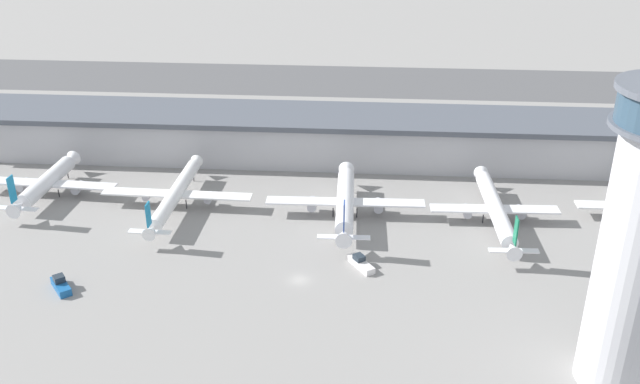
{
  "coord_description": "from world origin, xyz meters",
  "views": [
    {
      "loc": [
        14.53,
        -134.67,
        87.4
      ],
      "look_at": [
        2.57,
        27.88,
        8.59
      ],
      "focal_mm": 40.0,
      "sensor_mm": 36.0,
      "label": 1
    }
  ],
  "objects_px": {
    "airplane_gate_echo": "(496,209)",
    "service_truck_catering": "(361,263)",
    "airplane_gate_bravo": "(46,183)",
    "airplane_gate_charlie": "(176,194)",
    "airplane_gate_delta": "(345,201)",
    "service_truck_fuel": "(61,285)"
  },
  "relations": [
    {
      "from": "service_truck_fuel",
      "to": "airplane_gate_delta",
      "type": "bearing_deg",
      "value": 32.36
    },
    {
      "from": "airplane_gate_bravo",
      "to": "service_truck_catering",
      "type": "distance_m",
      "value": 92.7
    },
    {
      "from": "service_truck_catering",
      "to": "airplane_gate_delta",
      "type": "bearing_deg",
      "value": 100.87
    },
    {
      "from": "airplane_gate_bravo",
      "to": "service_truck_fuel",
      "type": "relative_size",
      "value": 5.21
    },
    {
      "from": "airplane_gate_charlie",
      "to": "airplane_gate_echo",
      "type": "relative_size",
      "value": 0.99
    },
    {
      "from": "airplane_gate_delta",
      "to": "service_truck_catering",
      "type": "bearing_deg",
      "value": -79.13
    },
    {
      "from": "airplane_gate_bravo",
      "to": "airplane_gate_charlie",
      "type": "xyz_separation_m",
      "value": [
        37.48,
        -4.7,
        0.15
      ]
    },
    {
      "from": "airplane_gate_bravo",
      "to": "service_truck_catering",
      "type": "bearing_deg",
      "value": -19.32
    },
    {
      "from": "airplane_gate_delta",
      "to": "service_truck_fuel",
      "type": "relative_size",
      "value": 5.6
    },
    {
      "from": "airplane_gate_bravo",
      "to": "airplane_gate_echo",
      "type": "distance_m",
      "value": 121.52
    },
    {
      "from": "service_truck_catering",
      "to": "service_truck_fuel",
      "type": "distance_m",
      "value": 66.92
    },
    {
      "from": "airplane_gate_charlie",
      "to": "service_truck_fuel",
      "type": "height_order",
      "value": "airplane_gate_charlie"
    },
    {
      "from": "airplane_gate_delta",
      "to": "service_truck_fuel",
      "type": "bearing_deg",
      "value": -147.64
    },
    {
      "from": "airplane_gate_delta",
      "to": "service_truck_fuel",
      "type": "xyz_separation_m",
      "value": [
        -60.73,
        -38.48,
        -3.6
      ]
    },
    {
      "from": "airplane_gate_echo",
      "to": "service_truck_catering",
      "type": "height_order",
      "value": "airplane_gate_echo"
    },
    {
      "from": "airplane_gate_bravo",
      "to": "airplane_gate_delta",
      "type": "bearing_deg",
      "value": -4.45
    },
    {
      "from": "airplane_gate_delta",
      "to": "airplane_gate_echo",
      "type": "distance_m",
      "value": 38.55
    },
    {
      "from": "airplane_gate_bravo",
      "to": "service_truck_catering",
      "type": "height_order",
      "value": "airplane_gate_bravo"
    },
    {
      "from": "airplane_gate_bravo",
      "to": "airplane_gate_charlie",
      "type": "distance_m",
      "value": 37.78
    },
    {
      "from": "airplane_gate_echo",
      "to": "service_truck_catering",
      "type": "xyz_separation_m",
      "value": [
        -33.9,
        -23.67,
        -3.31
      ]
    },
    {
      "from": "airplane_gate_echo",
      "to": "service_truck_catering",
      "type": "bearing_deg",
      "value": -145.08
    },
    {
      "from": "airplane_gate_bravo",
      "to": "airplane_gate_echo",
      "type": "height_order",
      "value": "airplane_gate_bravo"
    }
  ]
}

